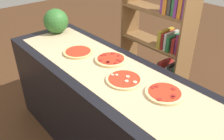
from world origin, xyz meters
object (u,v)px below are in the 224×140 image
Objects in this scene: pizza_plain_0 at (78,52)px; pizza_pepperoni_3 at (164,93)px; pizza_pepperoni_1 at (111,59)px; pizza_mushroom_2 at (124,79)px; watermelon at (56,21)px; bookshelf at (163,47)px.

pizza_plain_0 is 1.01× the size of pizza_pepperoni_3.
pizza_plain_0 is at bearing -174.15° from pizza_pepperoni_3.
pizza_pepperoni_3 reaches higher than pizza_plain_0.
pizza_pepperoni_1 is at bearing 176.38° from pizza_pepperoni_3.
pizza_mushroom_2 is 0.32m from pizza_pepperoni_3.
pizza_mushroom_2 is 1.05× the size of watermelon.
pizza_pepperoni_1 is at bearing 23.45° from pizza_plain_0.
pizza_pepperoni_3 is at bearing -52.12° from bookshelf.
pizza_pepperoni_3 is 1.18m from bookshelf.
bookshelf is at bearing 78.08° from pizza_plain_0.
bookshelf is at bearing 111.86° from pizza_mushroom_2.
pizza_mushroom_2 is 1.10m from bookshelf.
bookshelf is (-0.41, 1.01, -0.18)m from pizza_mushroom_2.
pizza_mushroom_2 is (0.31, -0.13, -0.00)m from pizza_pepperoni_1.
pizza_plain_0 is 0.93m from pizza_pepperoni_3.
watermelon is at bearing 179.35° from pizza_pepperoni_3.
pizza_mushroom_2 is at bearing -68.14° from bookshelf.
pizza_pepperoni_1 is 0.34m from pizza_mushroom_2.
pizza_pepperoni_1 is 1.04× the size of watermelon.
pizza_pepperoni_3 is (0.62, -0.04, -0.00)m from pizza_pepperoni_1.
pizza_pepperoni_1 is 0.99× the size of pizza_mushroom_2.
pizza_plain_0 is 1.02× the size of watermelon.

